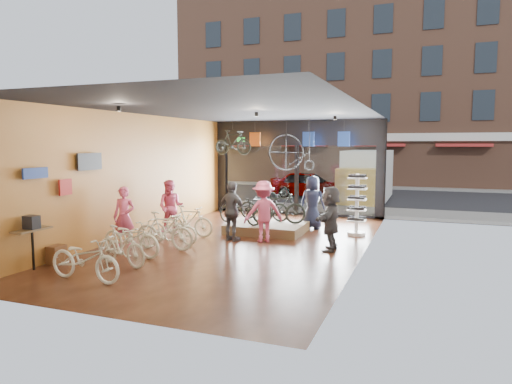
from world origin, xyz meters
The scene contains 36 objects.
ground_plane centered at (0.00, 0.00, -0.02)m, with size 7.00×12.00×0.04m, color black.
ceiling centered at (0.00, 0.00, 3.82)m, with size 7.00×12.00×0.04m, color black.
wall_left centered at (-3.52, 0.00, 1.90)m, with size 0.04×12.00×3.80m, color #A87131.
wall_right centered at (3.52, 0.00, 1.90)m, with size 0.04×12.00×3.80m, color beige.
wall_back centered at (0.00, -6.02, 1.90)m, with size 7.00×0.04×3.80m, color beige.
storefront centered at (0.00, 6.00, 1.90)m, with size 7.00×0.26×3.80m, color black, non-canonical shape.
exit_sign centered at (-2.40, 5.88, 3.05)m, with size 0.35×0.06×0.18m, color #198C26.
street_road centered at (0.00, 15.00, -0.01)m, with size 30.00×18.00×0.02m, color black.
sidewalk_near centered at (0.00, 7.20, 0.06)m, with size 30.00×2.40×0.12m, color slate.
sidewalk_far centered at (0.00, 19.00, 0.06)m, with size 30.00×2.00×0.12m, color slate.
opposite_building centered at (0.00, 21.50, 7.00)m, with size 26.00×5.00×14.00m, color brown.
street_car centered at (-1.01, 12.00, 0.70)m, with size 1.66×4.12×1.40m, color gray.
box_truck centered at (2.13, 11.00, 1.27)m, with size 2.14×6.43×2.53m, color silver, non-canonical shape.
floor_bike_0 centered at (-1.65, -4.48, 0.48)m, with size 0.63×1.82×0.95m, color beige.
floor_bike_1 centered at (-1.68, -3.23, 0.48)m, with size 0.45×1.58×0.95m, color beige.
floor_bike_2 centered at (-2.04, -2.35, 0.49)m, with size 0.64×1.85×0.97m, color beige.
floor_bike_3 centered at (-1.63, -1.44, 0.52)m, with size 0.49×1.73×1.04m, color beige.
floor_bike_4 centered at (-1.82, -0.66, 0.44)m, with size 0.58×1.66×0.87m, color beige.
floor_bike_5 centered at (-1.88, 0.37, 0.49)m, with size 0.46×1.62×0.97m, color beige.
display_platform centered at (0.17, 1.82, 0.15)m, with size 2.40×1.80×0.30m, color brown.
display_bike_left centered at (-0.59, 1.41, 0.74)m, with size 0.59×1.69×0.89m, color black.
display_bike_mid centered at (0.58, 1.84, 0.82)m, with size 0.49×1.73×1.04m, color black.
display_bike_right centered at (-0.12, 2.38, 0.78)m, with size 0.64×1.84×0.97m, color black.
customer_0 centered at (-2.84, -1.55, 0.85)m, with size 0.62×0.41×1.70m, color #CC4C72.
customer_1 centered at (-2.59, 0.51, 0.87)m, with size 0.84×0.66×1.73m, color #CC4C72.
customer_2 centered at (-0.37, 0.27, 0.89)m, with size 1.04×0.43×1.77m, color #3F3F44.
customer_3 centered at (0.55, 0.47, 0.90)m, with size 1.16×0.67×1.80m, color #CC4C72.
customer_4 centered at (1.39, 3.00, 0.90)m, with size 0.88×0.57×1.80m, color #161C33.
customer_5 centered at (2.59, 0.08, 0.87)m, with size 1.62×0.52×1.75m, color #3F3F44.
sunglasses_rack centered at (2.95, 2.45, 0.97)m, with size 0.57×0.47×1.93m, color white, non-canonical shape.
wall_merch centered at (-3.38, -3.50, 1.30)m, with size 0.40×2.40×2.60m, color navy, non-canonical shape.
penny_farthing centered at (0.14, 4.97, 2.50)m, with size 1.75×0.06×1.40m, color black, non-canonical shape.
hung_bike centered at (-2.05, 4.20, 2.93)m, with size 0.45×1.58×0.95m, color black.
jersey_left centered at (-1.52, 5.20, 3.05)m, with size 0.45×0.03×0.55m, color #CC5919.
jersey_mid centered at (0.67, 5.20, 3.05)m, with size 0.45×0.03×0.55m, color #1E3F99.
jersey_right centered at (2.02, 5.20, 3.05)m, with size 0.45×0.03×0.55m, color #1E3F99.
Camera 1 is at (4.99, -11.94, 2.86)m, focal length 32.00 mm.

